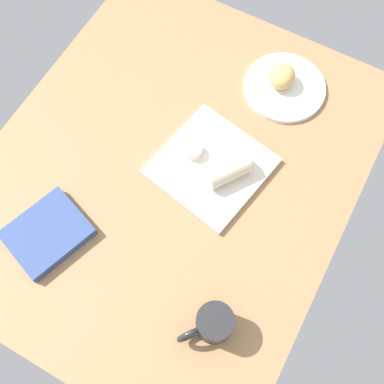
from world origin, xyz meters
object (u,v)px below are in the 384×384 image
object	(u,v)px
round_plate	(284,87)
book_stack	(48,233)
scone_pastry	(282,76)
square_plate	(211,166)
sauce_cup	(192,150)
breakfast_wrap	(227,169)
coffee_mug	(213,324)

from	to	relation	value
round_plate	book_stack	distance (cm)	73.00
round_plate	book_stack	xyz separation A→B (cm)	(-65.53, 32.16, 0.73)
scone_pastry	square_plate	bearing A→B (deg)	171.00
sauce_cup	book_stack	world-z (taller)	sauce_cup
breakfast_wrap	coffee_mug	size ratio (longest dim) A/B	0.96
square_plate	book_stack	xyz separation A→B (cm)	(-34.71, 25.76, 0.63)
scone_pastry	square_plate	world-z (taller)	scone_pastry
square_plate	breakfast_wrap	size ratio (longest dim) A/B	2.33
round_plate	square_plate	distance (cm)	31.48
scone_pastry	sauce_cup	bearing A→B (deg)	160.67
round_plate	scone_pastry	bearing A→B (deg)	80.43
round_plate	scone_pastry	xyz separation A→B (cm)	(0.25, 1.48, 3.67)
round_plate	sauce_cup	xyz separation A→B (cm)	(-30.15, 12.15, 2.35)
book_stack	breakfast_wrap	bearing A→B (deg)	-41.62
scone_pastry	book_stack	bearing A→B (deg)	155.00
round_plate	sauce_cup	world-z (taller)	sauce_cup
coffee_mug	breakfast_wrap	bearing A→B (deg)	22.33
square_plate	book_stack	world-z (taller)	book_stack
sauce_cup	breakfast_wrap	xyz separation A→B (cm)	(-1.20, -10.35, 1.59)
round_plate	square_plate	xyz separation A→B (cm)	(-30.82, 6.40, 0.10)
scone_pastry	breakfast_wrap	world-z (taller)	breakfast_wrap
scone_pastry	book_stack	size ratio (longest dim) A/B	0.35
square_plate	sauce_cup	bearing A→B (deg)	83.37
round_plate	breakfast_wrap	world-z (taller)	breakfast_wrap
square_plate	breakfast_wrap	world-z (taller)	breakfast_wrap
scone_pastry	coffee_mug	distance (cm)	67.17
book_stack	sauce_cup	bearing A→B (deg)	-29.49
scone_pastry	coffee_mug	xyz separation A→B (cm)	(-65.75, -13.71, 0.22)
round_plate	square_plate	bearing A→B (deg)	168.27
scone_pastry	sauce_cup	size ratio (longest dim) A/B	1.57
sauce_cup	book_stack	xyz separation A→B (cm)	(-35.38, 20.01, -1.62)
sauce_cup	coffee_mug	distance (cm)	42.97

